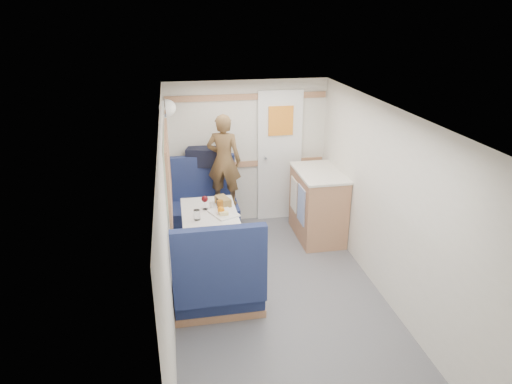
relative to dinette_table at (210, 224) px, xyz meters
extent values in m
plane|color=#515156|center=(0.65, -1.00, -0.57)|extent=(4.50, 4.50, 0.00)
plane|color=silver|center=(0.65, -1.00, 1.43)|extent=(4.50, 4.50, 0.00)
cube|color=silver|center=(0.65, 1.25, 0.43)|extent=(2.20, 0.02, 2.00)
cube|color=silver|center=(-0.45, -1.00, 0.43)|extent=(0.02, 4.50, 2.00)
cube|color=silver|center=(1.75, -1.00, 0.43)|extent=(0.02, 4.50, 2.00)
cube|color=#936142|center=(0.65, 1.23, 0.28)|extent=(2.15, 0.02, 0.08)
cube|color=#936142|center=(0.65, 1.23, 1.21)|extent=(2.15, 0.02, 0.08)
cube|color=#98A48B|center=(-0.43, 0.00, 0.68)|extent=(0.04, 1.30, 0.72)
cube|color=white|center=(1.10, 1.22, 0.36)|extent=(0.62, 0.04, 1.86)
cube|color=orange|center=(1.10, 1.19, 0.88)|extent=(0.34, 0.03, 0.40)
cylinder|color=silver|center=(0.88, 1.17, 0.38)|extent=(0.04, 0.10, 0.04)
cube|color=white|center=(0.00, 0.00, 0.13)|extent=(0.62, 0.92, 0.04)
cylinder|color=silver|center=(0.00, 0.00, -0.22)|extent=(0.08, 0.08, 0.66)
cylinder|color=silver|center=(0.00, 0.00, -0.55)|extent=(0.36, 0.36, 0.03)
cube|color=navy|center=(0.00, 0.80, -0.34)|extent=(0.88, 0.50, 0.45)
cube|color=navy|center=(0.00, 1.08, 0.08)|extent=(0.88, 0.10, 0.80)
cube|color=#936142|center=(0.00, 0.80, -0.53)|extent=(0.90, 0.52, 0.08)
cube|color=navy|center=(0.00, -0.80, -0.34)|extent=(0.88, 0.50, 0.45)
cube|color=navy|center=(0.00, -1.08, 0.08)|extent=(0.88, 0.10, 0.80)
cube|color=#936142|center=(0.00, -0.80, -0.53)|extent=(0.90, 0.52, 0.08)
cube|color=#936142|center=(0.00, 1.12, 0.31)|extent=(0.90, 0.14, 0.04)
sphere|color=white|center=(-0.39, 0.85, 1.18)|extent=(0.20, 0.20, 0.20)
cube|color=#936142|center=(1.47, 0.55, -0.12)|extent=(0.54, 0.90, 0.90)
cube|color=silver|center=(1.47, 0.55, 0.34)|extent=(0.56, 0.92, 0.03)
cube|color=#5972B2|center=(1.19, 0.37, -0.02)|extent=(0.01, 0.30, 0.48)
cube|color=silver|center=(1.19, 0.73, -0.02)|extent=(0.01, 0.28, 0.44)
imported|color=brown|center=(0.27, 0.82, 0.49)|extent=(0.51, 0.42, 1.21)
cube|color=black|center=(0.07, 1.12, 0.46)|extent=(0.55, 0.37, 0.24)
cube|color=white|center=(0.16, -0.08, 0.16)|extent=(0.36, 0.39, 0.02)
sphere|color=orange|center=(0.12, -0.10, 0.21)|extent=(0.08, 0.08, 0.08)
cube|color=#E7DD85|center=(0.15, -0.14, 0.19)|extent=(0.10, 0.07, 0.04)
cylinder|color=white|center=(-0.04, 0.08, 0.16)|extent=(0.06, 0.06, 0.01)
cylinder|color=white|center=(-0.04, 0.08, 0.21)|extent=(0.01, 0.01, 0.10)
sphere|color=#43070C|center=(-0.04, 0.08, 0.28)|extent=(0.08, 0.08, 0.08)
cylinder|color=white|center=(-0.15, -0.18, 0.21)|extent=(0.07, 0.07, 0.12)
cylinder|color=#8D5214|center=(0.13, 0.05, 0.21)|extent=(0.07, 0.07, 0.11)
cylinder|color=black|center=(0.12, 0.17, 0.20)|extent=(0.03, 0.03, 0.09)
cylinder|color=white|center=(0.03, 0.12, 0.19)|extent=(0.03, 0.03, 0.08)
cube|color=brown|center=(0.18, 0.18, 0.20)|extent=(0.18, 0.25, 0.09)
camera|label=1|loc=(-0.33, -4.72, 2.31)|focal=32.00mm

